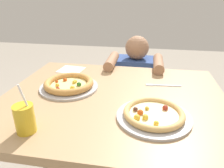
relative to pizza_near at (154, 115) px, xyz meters
name	(u,v)px	position (x,y,z in m)	size (l,w,h in m)	color
dining_table	(113,114)	(-0.20, 0.17, -0.13)	(1.15, 0.95, 0.75)	tan
pizza_near	(154,115)	(0.00, 0.00, 0.00)	(0.32, 0.32, 0.04)	#B7B7BC
pizza_far	(69,85)	(-0.46, 0.23, 0.00)	(0.32, 0.32, 0.05)	#B7B7BC
drink_cup_colored	(25,119)	(-0.48, -0.18, 0.04)	(0.08, 0.08, 0.20)	gold
paper_napkin	(71,70)	(-0.56, 0.51, -0.02)	(0.16, 0.14, 0.00)	white
fork	(162,85)	(0.05, 0.35, -0.02)	(0.20, 0.03, 0.00)	silver
diner_seated	(135,94)	(-0.13, 0.87, -0.34)	(0.40, 0.52, 0.93)	#333847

